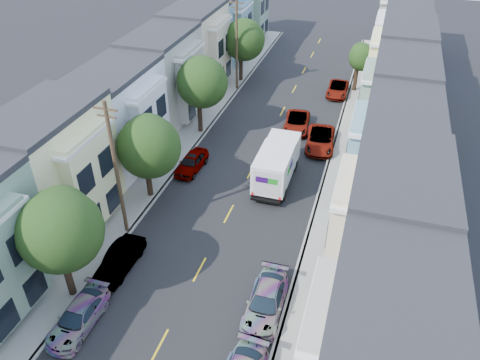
# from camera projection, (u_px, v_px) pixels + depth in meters

# --- Properties ---
(ground) EXTENTS (160.00, 160.00, 0.00)m
(ground) POSITION_uv_depth(u_px,v_px,m) (200.00, 270.00, 30.22)
(ground) COLOR black
(ground) RESTS_ON ground
(road_slab) EXTENTS (12.00, 70.00, 0.02)m
(road_slab) POSITION_uv_depth(u_px,v_px,m) (260.00, 154.00, 42.01)
(road_slab) COLOR black
(road_slab) RESTS_ON ground
(curb_left) EXTENTS (0.30, 70.00, 0.15)m
(curb_left) POSITION_uv_depth(u_px,v_px,m) (197.00, 143.00, 43.44)
(curb_left) COLOR gray
(curb_left) RESTS_ON ground
(curb_right) EXTENTS (0.30, 70.00, 0.15)m
(curb_right) POSITION_uv_depth(u_px,v_px,m) (328.00, 164.00, 40.50)
(curb_right) COLOR gray
(curb_right) RESTS_ON ground
(sidewalk_left) EXTENTS (2.60, 70.00, 0.15)m
(sidewalk_left) POSITION_uv_depth(u_px,v_px,m) (185.00, 141.00, 43.76)
(sidewalk_left) COLOR gray
(sidewalk_left) RESTS_ON ground
(sidewalk_right) EXTENTS (2.60, 70.00, 0.15)m
(sidewalk_right) POSITION_uv_depth(u_px,v_px,m) (343.00, 166.00, 40.19)
(sidewalk_right) COLOR gray
(sidewalk_right) RESTS_ON ground
(centerline) EXTENTS (0.12, 70.00, 0.01)m
(centerline) POSITION_uv_depth(u_px,v_px,m) (260.00, 154.00, 42.02)
(centerline) COLOR gold
(centerline) RESTS_ON ground
(townhouse_row_left) EXTENTS (5.00, 70.00, 8.50)m
(townhouse_row_left) POSITION_uv_depth(u_px,v_px,m) (148.00, 136.00, 44.73)
(townhouse_row_left) COLOR #709AA9
(townhouse_row_left) RESTS_ON ground
(townhouse_row_right) EXTENTS (5.00, 70.00, 8.50)m
(townhouse_row_right) POSITION_uv_depth(u_px,v_px,m) (388.00, 174.00, 39.30)
(townhouse_row_right) COLOR #709AA9
(townhouse_row_right) RESTS_ON ground
(tree_b) EXTENTS (4.70, 4.70, 7.52)m
(tree_b) POSITION_uv_depth(u_px,v_px,m) (59.00, 231.00, 25.52)
(tree_b) COLOR black
(tree_b) RESTS_ON ground
(tree_c) EXTENTS (4.70, 4.70, 6.86)m
(tree_c) POSITION_uv_depth(u_px,v_px,m) (148.00, 147.00, 34.21)
(tree_c) COLOR black
(tree_c) RESTS_ON ground
(tree_d) EXTENTS (4.70, 4.70, 7.51)m
(tree_d) POSITION_uv_depth(u_px,v_px,m) (201.00, 83.00, 42.42)
(tree_d) COLOR black
(tree_d) RESTS_ON ground
(tree_e) EXTENTS (4.70, 4.70, 7.31)m
(tree_e) POSITION_uv_depth(u_px,v_px,m) (243.00, 40.00, 52.96)
(tree_e) COLOR black
(tree_e) RESTS_ON ground
(tree_far_r) EXTENTS (2.98, 2.98, 5.50)m
(tree_far_r) POSITION_uv_depth(u_px,v_px,m) (361.00, 58.00, 51.07)
(tree_far_r) COLOR black
(tree_far_r) RESTS_ON ground
(utility_pole_near) EXTENTS (1.60, 0.26, 10.00)m
(utility_pole_near) POSITION_uv_depth(u_px,v_px,m) (117.00, 171.00, 30.40)
(utility_pole_near) COLOR #42301E
(utility_pole_near) RESTS_ON ground
(utility_pole_far) EXTENTS (1.60, 0.26, 10.00)m
(utility_pole_far) POSITION_uv_depth(u_px,v_px,m) (237.00, 45.00, 50.84)
(utility_pole_far) COLOR #42301E
(utility_pole_far) RESTS_ON ground
(fedex_truck) EXTENTS (2.59, 6.72, 3.22)m
(fedex_truck) POSITION_uv_depth(u_px,v_px,m) (277.00, 163.00, 37.42)
(fedex_truck) COLOR white
(fedex_truck) RESTS_ON ground
(lead_sedan) EXTENTS (2.81, 5.22, 1.39)m
(lead_sedan) POSITION_uv_depth(u_px,v_px,m) (297.00, 123.00, 45.49)
(lead_sedan) COLOR black
(lead_sedan) RESTS_ON ground
(parked_left_b) EXTENTS (1.92, 4.53, 1.36)m
(parked_left_b) POSITION_uv_depth(u_px,v_px,m) (78.00, 317.00, 26.26)
(parked_left_b) COLOR #070934
(parked_left_b) RESTS_ON ground
(parked_left_c) EXTENTS (1.57, 4.35, 1.44)m
(parked_left_c) POSITION_uv_depth(u_px,v_px,m) (120.00, 260.00, 29.94)
(parked_left_c) COLOR #93949A
(parked_left_c) RESTS_ON ground
(parked_left_d) EXTENTS (1.91, 4.51, 1.44)m
(parked_left_d) POSITION_uv_depth(u_px,v_px,m) (192.00, 162.00, 39.52)
(parked_left_d) COLOR #5E0A13
(parked_left_d) RESTS_ON ground
(parked_right_b) EXTENTS (2.15, 4.94, 1.47)m
(parked_right_b) POSITION_uv_depth(u_px,v_px,m) (266.00, 302.00, 27.08)
(parked_right_b) COLOR silver
(parked_right_b) RESTS_ON ground
(parked_right_c) EXTENTS (2.99, 5.59, 1.49)m
(parked_right_c) POSITION_uv_depth(u_px,v_px,m) (320.00, 140.00, 42.60)
(parked_right_c) COLOR black
(parked_right_c) RESTS_ON ground
(parked_right_d) EXTENTS (2.26, 4.76, 1.31)m
(parked_right_d) POSITION_uv_depth(u_px,v_px,m) (338.00, 89.00, 52.18)
(parked_right_d) COLOR black
(parked_right_d) RESTS_ON ground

